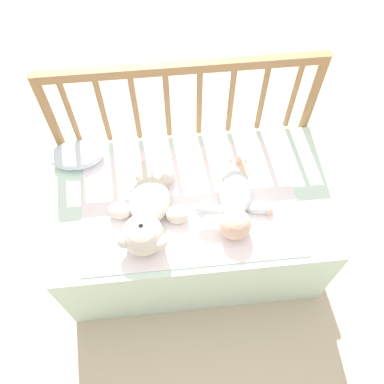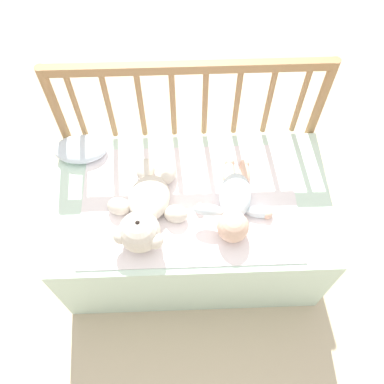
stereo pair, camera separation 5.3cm
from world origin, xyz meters
TOP-DOWN VIEW (x-y plane):
  - ground_plane at (0.00, 0.00)m, footprint 12.00×12.00m
  - crib_mattress at (0.00, 0.00)m, footprint 1.05×0.60m
  - crib_rail at (-0.00, 0.32)m, footprint 1.05×0.04m
  - blanket at (-0.01, -0.02)m, footprint 0.81×0.51m
  - teddy_bear at (-0.17, -0.08)m, footprint 0.30×0.41m
  - baby at (0.15, -0.05)m, footprint 0.30×0.37m
  - small_pillow at (-0.44, 0.23)m, footprint 0.21×0.14m

SIDE VIEW (x-z plane):
  - ground_plane at x=0.00m, z-range 0.00..0.00m
  - crib_mattress at x=0.00m, z-range 0.00..0.45m
  - blanket at x=-0.01m, z-range 0.45..0.46m
  - small_pillow at x=-0.44m, z-range 0.45..0.51m
  - baby at x=0.15m, z-range 0.44..0.55m
  - teddy_bear at x=-0.17m, z-range 0.43..0.58m
  - crib_rail at x=0.00m, z-range 0.16..0.98m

